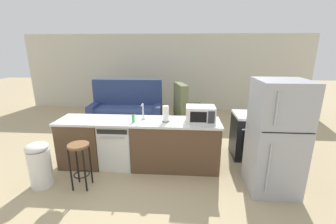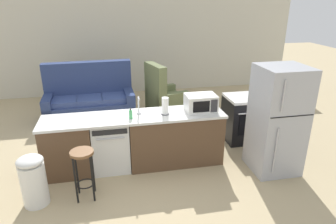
{
  "view_description": "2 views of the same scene",
  "coord_description": "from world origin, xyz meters",
  "px_view_note": "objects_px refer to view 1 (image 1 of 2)",
  "views": [
    {
      "loc": [
        0.96,
        -3.78,
        2.16
      ],
      "look_at": [
        0.68,
        0.15,
        1.02
      ],
      "focal_mm": 24.0,
      "sensor_mm": 36.0,
      "label": 1
    },
    {
      "loc": [
        -0.2,
        -4.46,
        2.7
      ],
      "look_at": [
        0.72,
        0.07,
        0.89
      ],
      "focal_mm": 32.0,
      "sensor_mm": 36.0,
      "label": 2
    }
  ],
  "objects_px": {
    "couch": "(127,110)",
    "armchair": "(187,113)",
    "refrigerator": "(276,137)",
    "paper_towel_roll": "(166,114)",
    "dishwasher": "(118,144)",
    "stove_range": "(252,135)",
    "microwave": "(200,114)",
    "soap_bottle": "(133,118)",
    "bar_stool": "(80,156)",
    "kettle": "(266,112)",
    "trash_bin": "(40,164)"
  },
  "relations": [
    {
      "from": "dishwasher",
      "to": "refrigerator",
      "type": "bearing_deg",
      "value": -11.93
    },
    {
      "from": "stove_range",
      "to": "kettle",
      "type": "bearing_deg",
      "value": -36.68
    },
    {
      "from": "stove_range",
      "to": "paper_towel_roll",
      "type": "height_order",
      "value": "paper_towel_roll"
    },
    {
      "from": "trash_bin",
      "to": "paper_towel_roll",
      "type": "bearing_deg",
      "value": 20.05
    },
    {
      "from": "paper_towel_roll",
      "to": "soap_bottle",
      "type": "bearing_deg",
      "value": -172.11
    },
    {
      "from": "soap_bottle",
      "to": "kettle",
      "type": "bearing_deg",
      "value": 12.37
    },
    {
      "from": "armchair",
      "to": "soap_bottle",
      "type": "bearing_deg",
      "value": -111.31
    },
    {
      "from": "microwave",
      "to": "bar_stool",
      "type": "height_order",
      "value": "microwave"
    },
    {
      "from": "stove_range",
      "to": "soap_bottle",
      "type": "distance_m",
      "value": 2.41
    },
    {
      "from": "microwave",
      "to": "couch",
      "type": "bearing_deg",
      "value": 128.86
    },
    {
      "from": "armchair",
      "to": "couch",
      "type": "bearing_deg",
      "value": 179.82
    },
    {
      "from": "bar_stool",
      "to": "couch",
      "type": "xyz_separation_m",
      "value": [
        -0.04,
        3.13,
        -0.14
      ]
    },
    {
      "from": "couch",
      "to": "armchair",
      "type": "relative_size",
      "value": 1.7
    },
    {
      "from": "microwave",
      "to": "paper_towel_roll",
      "type": "distance_m",
      "value": 0.61
    },
    {
      "from": "trash_bin",
      "to": "kettle",
      "type": "bearing_deg",
      "value": 16.99
    },
    {
      "from": "stove_range",
      "to": "bar_stool",
      "type": "distance_m",
      "value": 3.25
    },
    {
      "from": "paper_towel_roll",
      "to": "kettle",
      "type": "distance_m",
      "value": 1.92
    },
    {
      "from": "kettle",
      "to": "paper_towel_roll",
      "type": "bearing_deg",
      "value": -166.32
    },
    {
      "from": "refrigerator",
      "to": "kettle",
      "type": "distance_m",
      "value": 0.99
    },
    {
      "from": "stove_range",
      "to": "refrigerator",
      "type": "distance_m",
      "value": 1.17
    },
    {
      "from": "refrigerator",
      "to": "paper_towel_roll",
      "type": "xyz_separation_m",
      "value": [
        -1.7,
        0.52,
        0.17
      ]
    },
    {
      "from": "paper_towel_roll",
      "to": "couch",
      "type": "distance_m",
      "value": 2.84
    },
    {
      "from": "kettle",
      "to": "bar_stool",
      "type": "xyz_separation_m",
      "value": [
        -3.16,
        -1.16,
        -0.45
      ]
    },
    {
      "from": "refrigerator",
      "to": "couch",
      "type": "height_order",
      "value": "refrigerator"
    },
    {
      "from": "microwave",
      "to": "armchair",
      "type": "height_order",
      "value": "armchair"
    },
    {
      "from": "microwave",
      "to": "soap_bottle",
      "type": "distance_m",
      "value": 1.17
    },
    {
      "from": "paper_towel_roll",
      "to": "stove_range",
      "type": "bearing_deg",
      "value": 18.86
    },
    {
      "from": "paper_towel_roll",
      "to": "soap_bottle",
      "type": "relative_size",
      "value": 1.6
    },
    {
      "from": "paper_towel_roll",
      "to": "refrigerator",
      "type": "bearing_deg",
      "value": -16.92
    },
    {
      "from": "dishwasher",
      "to": "paper_towel_roll",
      "type": "relative_size",
      "value": 2.98
    },
    {
      "from": "trash_bin",
      "to": "armchair",
      "type": "xyz_separation_m",
      "value": [
        2.37,
        3.14,
        -0.03
      ]
    },
    {
      "from": "kettle",
      "to": "couch",
      "type": "relative_size",
      "value": 0.1
    },
    {
      "from": "soap_bottle",
      "to": "bar_stool",
      "type": "bearing_deg",
      "value": -139.13
    },
    {
      "from": "microwave",
      "to": "soap_bottle",
      "type": "xyz_separation_m",
      "value": [
        -1.17,
        -0.11,
        -0.07
      ]
    },
    {
      "from": "stove_range",
      "to": "paper_towel_roll",
      "type": "xyz_separation_m",
      "value": [
        -1.7,
        -0.58,
        0.59
      ]
    },
    {
      "from": "kettle",
      "to": "couch",
      "type": "bearing_deg",
      "value": 148.3
    },
    {
      "from": "kettle",
      "to": "armchair",
      "type": "xyz_separation_m",
      "value": [
        -1.46,
        1.97,
        -0.64
      ]
    },
    {
      "from": "couch",
      "to": "bar_stool",
      "type": "bearing_deg",
      "value": -89.26
    },
    {
      "from": "dishwasher",
      "to": "armchair",
      "type": "distance_m",
      "value": 2.73
    },
    {
      "from": "refrigerator",
      "to": "couch",
      "type": "xyz_separation_m",
      "value": [
        -3.03,
        2.95,
        -0.47
      ]
    },
    {
      "from": "trash_bin",
      "to": "refrigerator",
      "type": "bearing_deg",
      "value": 3.07
    },
    {
      "from": "trash_bin",
      "to": "couch",
      "type": "xyz_separation_m",
      "value": [
        0.63,
        3.14,
        0.02
      ]
    },
    {
      "from": "trash_bin",
      "to": "armchair",
      "type": "distance_m",
      "value": 3.93
    },
    {
      "from": "couch",
      "to": "paper_towel_roll",
      "type": "bearing_deg",
      "value": -61.35
    },
    {
      "from": "refrigerator",
      "to": "microwave",
      "type": "xyz_separation_m",
      "value": [
        -1.1,
        0.55,
        0.18
      ]
    },
    {
      "from": "stove_range",
      "to": "microwave",
      "type": "relative_size",
      "value": 1.8
    },
    {
      "from": "microwave",
      "to": "trash_bin",
      "type": "relative_size",
      "value": 0.68
    },
    {
      "from": "kettle",
      "to": "refrigerator",
      "type": "bearing_deg",
      "value": -99.85
    },
    {
      "from": "dishwasher",
      "to": "armchair",
      "type": "height_order",
      "value": "armchair"
    },
    {
      "from": "refrigerator",
      "to": "paper_towel_roll",
      "type": "distance_m",
      "value": 1.79
    }
  ]
}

